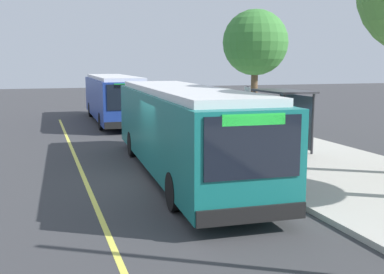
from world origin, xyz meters
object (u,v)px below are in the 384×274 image
Objects in this scene: transit_bus_main at (182,127)px; pedestrian_commuter at (264,130)px; route_sign_post at (247,115)px; transit_bus_second at (113,97)px; waiting_bench at (291,138)px.

transit_bus_main is 7.24× the size of pedestrian_commuter.
pedestrian_commuter is at bearing 138.63° from route_sign_post.
transit_bus_second is 14.05m from waiting_bench.
waiting_bench is 0.95× the size of pedestrian_commuter.
transit_bus_main is 7.65× the size of waiting_bench.
route_sign_post is at bearing 8.35° from transit_bus_second.
transit_bus_second is at bearing -171.65° from route_sign_post.
pedestrian_commuter reaches higher than waiting_bench.
transit_bus_second is 7.29× the size of waiting_bench.
transit_bus_main is at bearing -93.05° from route_sign_post.
transit_bus_second is 4.17× the size of route_sign_post.
transit_bus_main reaches higher than pedestrian_commuter.
route_sign_post is (2.31, -3.09, 1.32)m from waiting_bench.
route_sign_post is 2.51m from pedestrian_commuter.
transit_bus_main is at bearing -67.97° from waiting_bench.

